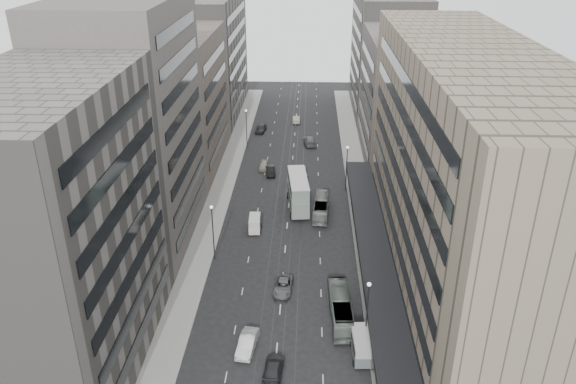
# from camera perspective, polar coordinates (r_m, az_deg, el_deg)

# --- Properties ---
(ground) EXTENTS (220.00, 220.00, 0.00)m
(ground) POSITION_cam_1_polar(r_m,az_deg,el_deg) (68.61, -0.85, -12.34)
(ground) COLOR black
(ground) RESTS_ON ground
(sidewalk_right) EXTENTS (4.00, 125.00, 0.15)m
(sidewalk_right) POSITION_cam_1_polar(r_m,az_deg,el_deg) (101.15, 7.08, 0.77)
(sidewalk_right) COLOR gray
(sidewalk_right) RESTS_ON ground
(sidewalk_left) EXTENTS (4.00, 125.00, 0.15)m
(sidewalk_left) POSITION_cam_1_polar(r_m,az_deg,el_deg) (101.89, -6.49, 0.99)
(sidewalk_left) COLOR gray
(sidewalk_left) RESTS_ON ground
(department_store) EXTENTS (19.20, 60.00, 30.00)m
(department_store) POSITION_cam_1_polar(r_m,az_deg,el_deg) (70.19, 17.21, 1.56)
(department_store) COLOR #786C57
(department_store) RESTS_ON ground
(building_right_mid) EXTENTS (15.00, 28.00, 24.00)m
(building_right_mid) POSITION_cam_1_polar(r_m,az_deg,el_deg) (111.78, 11.79, 9.37)
(building_right_mid) COLOR #55504A
(building_right_mid) RESTS_ON ground
(building_right_far) EXTENTS (15.00, 32.00, 28.00)m
(building_right_far) POSITION_cam_1_polar(r_m,az_deg,el_deg) (140.15, 10.02, 13.59)
(building_right_far) COLOR slate
(building_right_far) RESTS_ON ground
(building_left_a) EXTENTS (15.00, 28.00, 30.00)m
(building_left_a) POSITION_cam_1_polar(r_m,az_deg,el_deg) (58.85, -22.85, -4.10)
(building_left_a) COLOR slate
(building_left_a) RESTS_ON ground
(building_left_b) EXTENTS (15.00, 26.00, 34.00)m
(building_left_b) POSITION_cam_1_polar(r_m,az_deg,el_deg) (81.09, -15.65, 6.53)
(building_left_b) COLOR #55504A
(building_left_b) RESTS_ON ground
(building_left_c) EXTENTS (15.00, 28.00, 25.00)m
(building_left_c) POSITION_cam_1_polar(r_m,az_deg,el_deg) (107.22, -11.26, 9.01)
(building_left_c) COLOR #66594F
(building_left_c) RESTS_ON ground
(building_left_d) EXTENTS (15.00, 38.00, 28.00)m
(building_left_d) POSITION_cam_1_polar(r_m,az_deg,el_deg) (138.22, -8.29, 13.54)
(building_left_d) COLOR slate
(building_left_d) RESTS_ON ground
(lamp_right_near) EXTENTS (0.44, 0.44, 8.32)m
(lamp_right_near) POSITION_cam_1_polar(r_m,az_deg,el_deg) (61.75, 8.07, -11.47)
(lamp_right_near) COLOR #262628
(lamp_right_near) RESTS_ON ground
(lamp_right_far) EXTENTS (0.44, 0.44, 8.32)m
(lamp_right_far) POSITION_cam_1_polar(r_m,az_deg,el_deg) (96.64, 5.99, 2.93)
(lamp_right_far) COLOR #262628
(lamp_right_far) RESTS_ON ground
(lamp_left_near) EXTENTS (0.44, 0.44, 8.32)m
(lamp_left_near) POSITION_cam_1_polar(r_m,az_deg,el_deg) (76.76, -7.66, -3.46)
(lamp_left_near) COLOR #262628
(lamp_left_near) RESTS_ON ground
(lamp_left_far) EXTENTS (0.44, 0.44, 8.32)m
(lamp_left_far) POSITION_cam_1_polar(r_m,az_deg,el_deg) (115.86, -4.25, 6.88)
(lamp_left_far) COLOR #262628
(lamp_left_far) RESTS_ON ground
(bus_near) EXTENTS (2.88, 10.29, 2.84)m
(bus_near) POSITION_cam_1_polar(r_m,az_deg,el_deg) (67.49, 5.35, -11.68)
(bus_near) COLOR slate
(bus_near) RESTS_ON ground
(bus_far) EXTENTS (2.87, 9.78, 2.69)m
(bus_far) POSITION_cam_1_polar(r_m,az_deg,el_deg) (89.91, 3.40, -1.48)
(bus_far) COLOR gray
(bus_far) RESTS_ON ground
(double_decker) EXTENTS (3.97, 10.35, 5.53)m
(double_decker) POSITION_cam_1_polar(r_m,az_deg,el_deg) (90.95, 1.04, 0.04)
(double_decker) COLOR gray
(double_decker) RESTS_ON ground
(vw_microbus) EXTENTS (2.41, 4.92, 2.61)m
(vw_microbus) POSITION_cam_1_polar(r_m,az_deg,el_deg) (62.73, 7.53, -15.15)
(vw_microbus) COLOR #596061
(vw_microbus) RESTS_ON ground
(panel_van) EXTENTS (1.98, 3.77, 2.33)m
(panel_van) POSITION_cam_1_polar(r_m,az_deg,el_deg) (85.08, -3.40, -3.20)
(panel_van) COLOR silver
(panel_van) RESTS_ON ground
(sedan_1) EXTENTS (2.31, 5.06, 1.61)m
(sedan_1) POSITION_cam_1_polar(r_m,az_deg,el_deg) (63.59, -4.16, -15.06)
(sedan_1) COLOR silver
(sedan_1) RESTS_ON ground
(sedan_2) EXTENTS (2.58, 4.99, 1.34)m
(sedan_2) POSITION_cam_1_polar(r_m,az_deg,el_deg) (72.15, -0.49, -9.52)
(sedan_2) COLOR slate
(sedan_2) RESTS_ON ground
(sedan_3) EXTENTS (2.32, 4.99, 1.41)m
(sedan_3) POSITION_cam_1_polar(r_m,az_deg,el_deg) (60.75, -1.48, -17.45)
(sedan_3) COLOR #252528
(sedan_3) RESTS_ON ground
(sedan_4) EXTENTS (1.79, 4.38, 1.49)m
(sedan_4) POSITION_cam_1_polar(r_m,az_deg,el_deg) (106.89, -2.47, 2.74)
(sedan_4) COLOR gray
(sedan_4) RESTS_ON ground
(sedan_5) EXTENTS (2.16, 4.65, 1.48)m
(sedan_5) POSITION_cam_1_polar(r_m,az_deg,el_deg) (104.35, -1.81, 2.16)
(sedan_5) COLOR black
(sedan_5) RESTS_ON ground
(sedan_6) EXTENTS (3.24, 6.06, 1.62)m
(sedan_6) POSITION_cam_1_polar(r_m,az_deg,el_deg) (103.97, 1.18, 2.12)
(sedan_6) COLOR #B8B7B3
(sedan_6) RESTS_ON ground
(sedan_7) EXTENTS (3.10, 6.08, 1.69)m
(sedan_7) POSITION_cam_1_polar(r_m,az_deg,el_deg) (119.07, 2.21, 5.23)
(sedan_7) COLOR #59585B
(sedan_7) RESTS_ON ground
(sedan_8) EXTENTS (2.64, 5.14, 1.68)m
(sedan_8) POSITION_cam_1_polar(r_m,az_deg,el_deg) (126.73, -2.76, 6.49)
(sedan_8) COLOR #262628
(sedan_8) RESTS_ON ground
(sedan_9) EXTENTS (1.70, 4.63, 1.51)m
(sedan_9) POSITION_cam_1_polar(r_m,az_deg,el_deg) (132.93, 0.84, 7.40)
(sedan_9) COLOR #9F9884
(sedan_9) RESTS_ON ground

